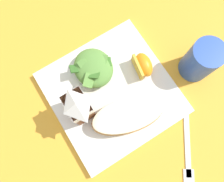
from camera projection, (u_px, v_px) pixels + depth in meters
ground at (112, 93)px, 0.54m from camera, size 3.00×3.00×0.00m
white_plate at (112, 93)px, 0.53m from camera, size 0.28×0.28×0.02m
cheesy_pizza_bread at (130, 114)px, 0.49m from camera, size 0.12×0.18×0.04m
green_salad_pile at (93, 68)px, 0.52m from camera, size 0.10×0.10×0.05m
milk_carton at (80, 108)px, 0.45m from camera, size 0.06×0.05×0.11m
orange_wedge_front at (143, 65)px, 0.52m from camera, size 0.07×0.05×0.04m
metal_fork at (188, 150)px, 0.51m from camera, size 0.17×0.12×0.01m
drinking_blue_cup at (201, 61)px, 0.50m from camera, size 0.07×0.07×0.10m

